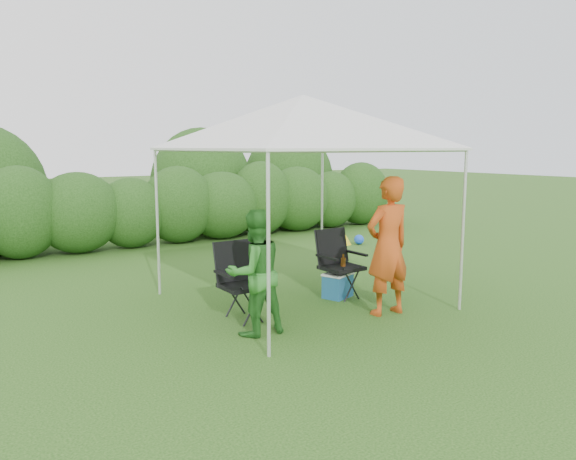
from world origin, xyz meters
TOP-DOWN VIEW (x-y plane):
  - ground at (0.00, 0.00)m, footprint 70.00×70.00m
  - hedge at (0.03, 6.00)m, footprint 13.49×1.53m
  - canopy at (0.00, 0.50)m, footprint 3.10×3.10m
  - chair_right at (0.60, 0.47)m, footprint 0.61×0.55m
  - chair_left at (-1.09, 0.33)m, footprint 0.61×0.55m
  - man at (0.56, -0.59)m, footprint 0.68×0.47m
  - woman at (-1.25, -0.31)m, footprint 0.72×0.57m
  - cooler at (0.55, 0.39)m, footprint 0.50×0.43m
  - bottle at (0.61, 0.35)m, footprint 0.07×0.07m
  - lawn_toy at (3.53, 3.68)m, footprint 0.55×0.46m

SIDE VIEW (x-z plane):
  - ground at x=0.00m, z-range 0.00..0.00m
  - lawn_toy at x=3.53m, z-range -0.01..0.27m
  - cooler at x=0.55m, z-range 0.00..0.36m
  - bottle at x=0.61m, z-range 0.36..0.63m
  - chair_right at x=0.60m, z-range 0.06..1.03m
  - chair_left at x=-1.09m, z-range 0.06..1.04m
  - woman at x=-1.25m, z-range 0.00..1.45m
  - hedge at x=0.03m, z-range -0.07..1.73m
  - man at x=0.56m, z-range 0.00..1.78m
  - canopy at x=0.00m, z-range 1.05..3.88m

